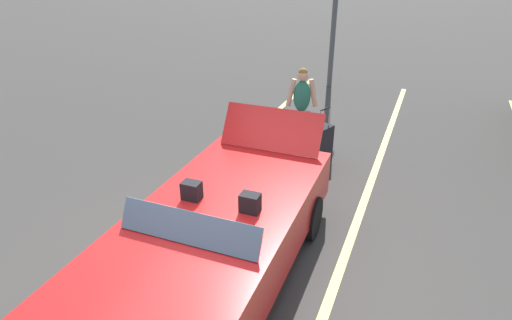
{
  "coord_description": "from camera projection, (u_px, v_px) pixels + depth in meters",
  "views": [
    {
      "loc": [
        3.55,
        1.99,
        3.6
      ],
      "look_at": [
        -1.8,
        -0.22,
        0.75
      ],
      "focal_mm": 30.28,
      "sensor_mm": 36.0,
      "label": 1
    }
  ],
  "objects": [
    {
      "name": "convertible_car",
      "position": [
        206.0,
        249.0,
        4.79
      ],
      "size": [
        4.25,
        1.89,
        1.5
      ],
      "rotation": [
        0.0,
        0.0,
        0.02
      ],
      "color": "red",
      "rests_on": "ground_plane"
    },
    {
      "name": "ground_plane",
      "position": [
        216.0,
        279.0,
        5.22
      ],
      "size": [
        80.0,
        80.0,
        0.0
      ],
      "primitive_type": "plane",
      "color": "#383533"
    },
    {
      "name": "traveler_person",
      "position": [
        301.0,
        106.0,
        8.11
      ],
      "size": [
        0.31,
        0.6,
        1.65
      ],
      "rotation": [
        0.0,
        0.0,
        0.33
      ],
      "color": "black",
      "rests_on": "ground_plane"
    },
    {
      "name": "lot_line_mid",
      "position": [
        325.0,
        311.0,
        4.75
      ],
      "size": [
        18.0,
        0.12,
        0.01
      ],
      "primitive_type": "cube",
      "color": "#EAE066",
      "rests_on": "ground_plane"
    },
    {
      "name": "lot_line_near",
      "position": [
        124.0,
        252.0,
        5.68
      ],
      "size": [
        18.0,
        0.12,
        0.01
      ],
      "primitive_type": "cube",
      "color": "#EAE066",
      "rests_on": "ground_plane"
    },
    {
      "name": "suitcase_medium_bright",
      "position": [
        253.0,
        156.0,
        7.59
      ],
      "size": [
        0.32,
        0.44,
        0.62
      ],
      "rotation": [
        0.0,
        0.0,
        2.96
      ],
      "color": "#1E479E",
      "rests_on": "ground_plane"
    },
    {
      "name": "suitcase_small_carryon",
      "position": [
        286.0,
        152.0,
        7.87
      ],
      "size": [
        0.39,
        0.35,
        0.73
      ],
      "rotation": [
        0.0,
        0.0,
        5.26
      ],
      "color": "#991E8C",
      "rests_on": "ground_plane"
    },
    {
      "name": "suitcase_large_black",
      "position": [
        319.0,
        146.0,
        7.83
      ],
      "size": [
        0.55,
        0.44,
        1.11
      ],
      "rotation": [
        0.0,
        0.0,
        4.32
      ],
      "color": "black",
      "rests_on": "ground_plane"
    }
  ]
}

